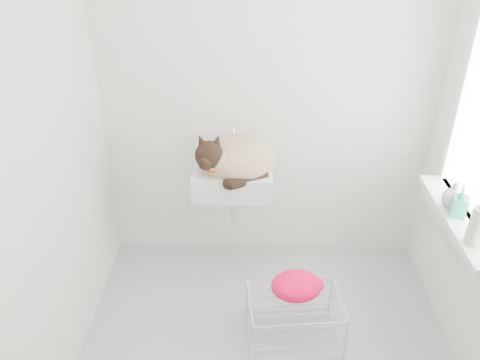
{
  "coord_description": "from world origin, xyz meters",
  "views": [
    {
      "loc": [
        -0.11,
        -1.98,
        2.33
      ],
      "look_at": [
        -0.17,
        0.5,
        0.88
      ],
      "focal_mm": 36.53,
      "sensor_mm": 36.0,
      "label": 1
    }
  ],
  "objects_px": {
    "cat": "(235,161)",
    "bottle_c": "(451,206)",
    "sink": "(233,165)",
    "wire_rack": "(294,320)",
    "bottle_b": "(457,216)",
    "bottle_a": "(474,243)"
  },
  "relations": [
    {
      "from": "cat",
      "to": "bottle_c",
      "type": "distance_m",
      "value": 1.28
    },
    {
      "from": "sink",
      "to": "bottle_c",
      "type": "height_order",
      "value": "sink"
    },
    {
      "from": "sink",
      "to": "wire_rack",
      "type": "height_order",
      "value": "sink"
    },
    {
      "from": "bottle_b",
      "to": "bottle_c",
      "type": "distance_m",
      "value": 0.09
    },
    {
      "from": "sink",
      "to": "bottle_c",
      "type": "bearing_deg",
      "value": -20.07
    },
    {
      "from": "wire_rack",
      "to": "bottle_a",
      "type": "bearing_deg",
      "value": -9.65
    },
    {
      "from": "cat",
      "to": "wire_rack",
      "type": "xyz_separation_m",
      "value": [
        0.37,
        -0.61,
        -0.74
      ]
    },
    {
      "from": "sink",
      "to": "bottle_b",
      "type": "height_order",
      "value": "sink"
    },
    {
      "from": "cat",
      "to": "bottle_b",
      "type": "bearing_deg",
      "value": -33.58
    },
    {
      "from": "cat",
      "to": "bottle_a",
      "type": "distance_m",
      "value": 1.43
    },
    {
      "from": "sink",
      "to": "bottle_a",
      "type": "relative_size",
      "value": 2.11
    },
    {
      "from": "cat",
      "to": "sink",
      "type": "bearing_deg",
      "value": 108.2
    },
    {
      "from": "bottle_b",
      "to": "bottle_c",
      "type": "height_order",
      "value": "bottle_b"
    },
    {
      "from": "wire_rack",
      "to": "bottle_b",
      "type": "relative_size",
      "value": 3.11
    },
    {
      "from": "bottle_a",
      "to": "bottle_c",
      "type": "relative_size",
      "value": 1.56
    },
    {
      "from": "wire_rack",
      "to": "bottle_c",
      "type": "height_order",
      "value": "bottle_c"
    },
    {
      "from": "wire_rack",
      "to": "bottle_c",
      "type": "relative_size",
      "value": 3.5
    },
    {
      "from": "wire_rack",
      "to": "bottle_c",
      "type": "distance_m",
      "value": 1.11
    },
    {
      "from": "wire_rack",
      "to": "bottle_c",
      "type": "bearing_deg",
      "value": 12.61
    },
    {
      "from": "bottle_c",
      "to": "wire_rack",
      "type": "bearing_deg",
      "value": -167.39
    },
    {
      "from": "bottle_c",
      "to": "bottle_a",
      "type": "bearing_deg",
      "value": -90.0
    },
    {
      "from": "cat",
      "to": "wire_rack",
      "type": "bearing_deg",
      "value": -69.26
    }
  ]
}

